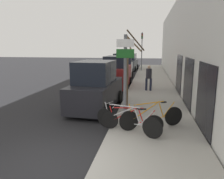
# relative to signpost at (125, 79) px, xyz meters

# --- Properties ---
(ground_plane) EXTENTS (80.00, 80.00, 0.00)m
(ground_plane) POSITION_rel_signpost_xyz_m (-1.55, 8.62, -1.95)
(ground_plane) COLOR black
(sidewalk_curb) EXTENTS (3.20, 32.00, 0.15)m
(sidewalk_curb) POSITION_rel_signpost_xyz_m (1.05, 11.42, -1.88)
(sidewalk_curb) COLOR #9E9B93
(sidewalk_curb) RESTS_ON ground
(building_facade) EXTENTS (0.23, 32.00, 6.50)m
(building_facade) POSITION_rel_signpost_xyz_m (2.80, 11.33, 1.27)
(building_facade) COLOR silver
(building_facade) RESTS_ON ground
(signpost) EXTENTS (0.59, 0.13, 3.28)m
(signpost) POSITION_rel_signpost_xyz_m (0.00, 0.00, 0.00)
(signpost) COLOR #595B60
(signpost) RESTS_ON sidewalk_curb
(bicycle_0) EXTENTS (2.33, 1.08, 0.95)m
(bicycle_0) POSITION_rel_signpost_xyz_m (0.12, -0.25, -1.40)
(bicycle_0) COLOR black
(bicycle_0) RESTS_ON sidewalk_curb
(bicycle_1) EXTENTS (2.18, 0.44, 0.85)m
(bicycle_1) POSITION_rel_signpost_xyz_m (0.25, -0.08, -1.44)
(bicycle_1) COLOR black
(bicycle_1) RESTS_ON sidewalk_curb
(bicycle_2) EXTENTS (2.24, 1.13, 0.98)m
(bicycle_2) POSITION_rel_signpost_xyz_m (0.95, 0.29, -1.39)
(bicycle_2) COLOR black
(bicycle_2) RESTS_ON sidewalk_curb
(parked_car_0) EXTENTS (2.21, 4.31, 2.36)m
(parked_car_0) POSITION_rel_signpost_xyz_m (-1.73, 2.86, -0.90)
(parked_car_0) COLOR black
(parked_car_0) RESTS_ON ground
(parked_car_1) EXTENTS (2.00, 4.36, 2.34)m
(parked_car_1) POSITION_rel_signpost_xyz_m (-1.56, 8.66, -0.89)
(parked_car_1) COLOR maroon
(parked_car_1) RESTS_ON ground
(parked_car_2) EXTENTS (2.29, 4.63, 2.33)m
(parked_car_2) POSITION_rel_signpost_xyz_m (-1.82, 14.56, -0.91)
(parked_car_2) COLOR silver
(parked_car_2) RESTS_ON ground
(parked_car_3) EXTENTS (2.11, 4.69, 2.11)m
(parked_car_3) POSITION_rel_signpost_xyz_m (-1.69, 20.65, -0.99)
(parked_car_3) COLOR #51565B
(parked_car_3) RESTS_ON ground
(pedestrian_near) EXTENTS (0.43, 0.37, 1.66)m
(pedestrian_near) POSITION_rel_signpost_xyz_m (0.80, 7.14, -0.84)
(pedestrian_near) COLOR #1E2338
(pedestrian_near) RESTS_ON sidewalk_curb
(street_tree) EXTENTS (0.83, 2.22, 3.61)m
(street_tree) POSITION_rel_signpost_xyz_m (-0.14, 2.36, -0.13)
(street_tree) COLOR brown
(street_tree) RESTS_ON sidewalk_curb
(traffic_light) EXTENTS (0.20, 0.30, 4.50)m
(traffic_light) POSITION_rel_signpost_xyz_m (-0.12, 19.19, 1.08)
(traffic_light) COLOR #595B60
(traffic_light) RESTS_ON sidewalk_curb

